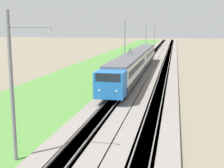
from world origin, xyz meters
TOP-DOWN VIEW (x-y plane):
  - ballast_main at (50.00, 0.00)m, footprint 240.00×4.40m
  - ballast_adjacent at (50.00, -4.32)m, footprint 240.00×4.40m
  - track_main at (50.00, 0.00)m, footprint 240.00×1.57m
  - track_adjacent at (50.00, -4.32)m, footprint 240.00×1.57m
  - grass_verge at (50.00, 7.06)m, footprint 240.00×13.78m
  - passenger_train at (41.37, 0.00)m, footprint 42.24×2.97m
  - catenary_mast_near at (7.92, 2.79)m, footprint 0.22×2.56m
  - catenary_mast_mid at (47.45, 2.79)m, footprint 0.22×2.56m
  - catenary_mast_far at (86.98, 2.79)m, footprint 0.22×2.56m
  - catenary_mast_distant at (126.51, 2.78)m, footprint 0.22×2.56m

SIDE VIEW (x-z plane):
  - grass_verge at x=50.00m, z-range 0.00..0.12m
  - ballast_main at x=50.00m, z-range 0.00..0.30m
  - ballast_adjacent at x=50.00m, z-range 0.00..0.30m
  - track_main at x=50.00m, z-range -0.07..0.38m
  - track_adjacent at x=50.00m, z-range -0.07..0.38m
  - passenger_train at x=41.37m, z-range -0.17..4.69m
  - catenary_mast_distant at x=126.51m, z-range 0.14..8.27m
  - catenary_mast_far at x=86.98m, z-range 0.14..8.47m
  - catenary_mast_near at x=7.92m, z-range 0.14..8.76m
  - catenary_mast_mid at x=47.45m, z-range 0.14..8.87m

